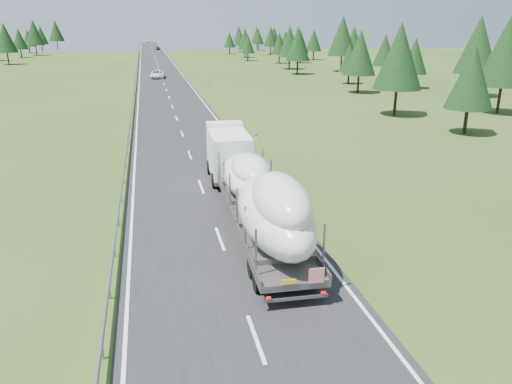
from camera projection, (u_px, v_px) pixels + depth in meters
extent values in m
plane|color=#2D4316|center=(256.00, 339.00, 17.94)|extent=(400.00, 400.00, 0.00)
cube|color=black|center=(161.00, 74.00, 110.51)|extent=(10.00, 400.00, 0.02)
cube|color=slate|center=(136.00, 72.00, 109.26)|extent=(0.08, 400.00, 0.32)
cylinder|color=slate|center=(102.00, 351.00, 16.79)|extent=(0.10, 0.10, 0.60)
cube|color=silver|center=(256.00, 139.00, 46.85)|extent=(0.12, 0.07, 1.00)
cube|color=black|center=(256.00, 135.00, 46.75)|extent=(0.13, 0.08, 0.12)
cube|color=silver|center=(200.00, 81.00, 93.14)|extent=(0.12, 0.07, 1.00)
cube|color=black|center=(200.00, 80.00, 93.04)|extent=(0.13, 0.08, 0.12)
cube|color=silver|center=(181.00, 62.00, 139.42)|extent=(0.12, 0.07, 1.00)
cube|color=black|center=(181.00, 61.00, 139.32)|extent=(0.13, 0.08, 0.12)
cube|color=silver|center=(171.00, 52.00, 185.71)|extent=(0.12, 0.07, 1.00)
cube|color=black|center=(171.00, 51.00, 185.61)|extent=(0.13, 0.08, 0.12)
cube|color=silver|center=(165.00, 47.00, 231.99)|extent=(0.12, 0.07, 1.00)
cube|color=black|center=(165.00, 46.00, 231.89)|extent=(0.13, 0.08, 0.12)
cube|color=silver|center=(162.00, 43.00, 278.28)|extent=(0.12, 0.07, 1.00)
cube|color=black|center=(161.00, 42.00, 278.17)|extent=(0.13, 0.08, 0.12)
cube|color=silver|center=(159.00, 40.00, 324.56)|extent=(0.12, 0.07, 1.00)
cube|color=black|center=(159.00, 39.00, 324.46)|extent=(0.13, 0.08, 0.12)
cylinder|color=slate|center=(203.00, 78.00, 93.12)|extent=(0.08, 0.08, 2.00)
cube|color=silver|center=(203.00, 73.00, 92.80)|extent=(0.05, 0.90, 1.20)
cylinder|color=black|center=(499.00, 97.00, 62.39)|extent=(0.36, 0.36, 4.04)
cone|color=black|center=(507.00, 51.00, 60.59)|extent=(6.28, 6.28, 8.41)
cylinder|color=black|center=(473.00, 83.00, 77.06)|extent=(0.36, 0.36, 4.10)
cone|color=black|center=(478.00, 44.00, 75.23)|extent=(6.38, 6.38, 8.55)
cylinder|color=black|center=(412.00, 80.00, 86.65)|extent=(0.36, 0.36, 2.92)
cone|color=black|center=(415.00, 56.00, 85.35)|extent=(4.54, 4.54, 6.08)
cylinder|color=black|center=(383.00, 71.00, 102.08)|extent=(0.36, 0.36, 3.00)
cone|color=black|center=(385.00, 50.00, 100.74)|extent=(4.67, 4.67, 6.26)
cylinder|color=black|center=(341.00, 62.00, 116.68)|extent=(0.36, 0.36, 4.27)
cone|color=black|center=(342.00, 36.00, 114.78)|extent=(6.63, 6.63, 8.89)
cylinder|color=black|center=(353.00, 61.00, 127.00)|extent=(0.36, 0.36, 3.44)
cone|color=black|center=(354.00, 41.00, 125.47)|extent=(5.35, 5.35, 7.17)
cylinder|color=black|center=(300.00, 57.00, 142.29)|extent=(0.36, 0.36, 3.10)
cone|color=black|center=(300.00, 42.00, 140.91)|extent=(4.83, 4.83, 6.47)
cylinder|color=black|center=(313.00, 55.00, 154.39)|extent=(0.36, 0.36, 3.11)
cone|color=black|center=(314.00, 40.00, 153.00)|extent=(4.85, 4.85, 6.49)
cylinder|color=black|center=(285.00, 52.00, 168.56)|extent=(0.36, 0.36, 2.91)
cone|color=black|center=(285.00, 40.00, 167.26)|extent=(4.52, 4.52, 6.06)
cylinder|color=black|center=(271.00, 50.00, 180.60)|extent=(0.36, 0.36, 3.33)
cone|color=black|center=(271.00, 36.00, 179.11)|extent=(5.18, 5.18, 6.94)
cylinder|color=black|center=(274.00, 48.00, 192.79)|extent=(0.36, 0.36, 3.29)
cone|color=black|center=(274.00, 36.00, 191.32)|extent=(5.12, 5.12, 6.85)
cylinder|color=black|center=(258.00, 47.00, 206.73)|extent=(0.36, 0.36, 2.98)
cone|color=black|center=(258.00, 36.00, 205.41)|extent=(4.64, 4.64, 6.21)
cylinder|color=black|center=(257.00, 45.00, 217.16)|extent=(0.36, 0.36, 3.21)
cone|color=black|center=(257.00, 35.00, 215.73)|extent=(4.99, 4.99, 6.69)
cylinder|color=black|center=(239.00, 44.00, 230.38)|extent=(0.36, 0.36, 3.28)
cone|color=black|center=(239.00, 34.00, 228.91)|extent=(5.11, 5.11, 6.84)
cylinder|color=black|center=(466.00, 119.00, 50.92)|extent=(0.36, 0.36, 3.04)
cone|color=black|center=(472.00, 77.00, 49.56)|extent=(4.72, 4.72, 6.32)
cylinder|color=black|center=(395.00, 100.00, 61.17)|extent=(0.36, 0.36, 3.75)
cone|color=black|center=(399.00, 56.00, 59.49)|extent=(5.83, 5.83, 7.81)
cylinder|color=black|center=(358.00, 82.00, 81.04)|extent=(0.36, 0.36, 3.36)
cone|color=black|center=(360.00, 53.00, 79.54)|extent=(5.23, 5.23, 7.00)
cylinder|color=black|center=(348.00, 77.00, 93.21)|extent=(0.36, 0.36, 2.54)
cone|color=black|center=(350.00, 57.00, 92.08)|extent=(3.94, 3.94, 5.28)
cylinder|color=black|center=(297.00, 66.00, 110.60)|extent=(0.36, 0.36, 3.48)
cone|color=black|center=(298.00, 44.00, 109.05)|extent=(5.41, 5.41, 7.24)
cylinder|color=black|center=(289.00, 62.00, 123.09)|extent=(0.36, 0.36, 3.49)
cone|color=black|center=(290.00, 41.00, 121.54)|extent=(5.44, 5.44, 7.28)
cylinder|color=black|center=(279.00, 58.00, 140.93)|extent=(0.36, 0.36, 2.89)
cone|color=black|center=(279.00, 43.00, 139.65)|extent=(4.49, 4.49, 6.01)
cylinder|color=black|center=(248.00, 56.00, 150.16)|extent=(0.36, 0.36, 2.65)
cone|color=black|center=(248.00, 44.00, 148.98)|extent=(4.12, 4.12, 5.52)
cylinder|color=black|center=(245.00, 52.00, 165.61)|extent=(0.36, 0.36, 3.18)
cone|color=black|center=(245.00, 39.00, 164.19)|extent=(4.95, 4.95, 6.63)
cylinder|color=black|center=(230.00, 50.00, 184.86)|extent=(0.36, 0.36, 2.70)
cone|color=black|center=(229.00, 40.00, 183.65)|extent=(4.19, 4.19, 5.62)
cylinder|color=black|center=(240.00, 48.00, 196.20)|extent=(0.36, 0.36, 2.95)
cone|color=black|center=(240.00, 37.00, 194.89)|extent=(4.59, 4.59, 6.15)
cylinder|color=black|center=(8.00, 58.00, 136.70)|extent=(0.36, 0.36, 3.76)
cone|color=black|center=(5.00, 38.00, 135.02)|extent=(5.84, 5.84, 7.82)
cylinder|color=black|center=(21.00, 53.00, 163.72)|extent=(0.36, 0.36, 3.17)
cone|color=black|center=(19.00, 39.00, 162.31)|extent=(4.93, 4.93, 6.61)
cylinder|color=black|center=(36.00, 49.00, 175.38)|extent=(0.36, 0.36, 4.11)
cone|color=black|center=(34.00, 32.00, 173.55)|extent=(6.39, 6.39, 8.56)
cylinder|color=black|center=(30.00, 49.00, 188.94)|extent=(0.36, 0.36, 2.93)
cone|color=black|center=(28.00, 38.00, 187.63)|extent=(4.56, 4.56, 6.11)
cylinder|color=black|center=(42.00, 47.00, 199.52)|extent=(0.36, 0.36, 3.38)
cone|color=black|center=(41.00, 35.00, 198.01)|extent=(5.26, 5.26, 7.04)
cylinder|color=black|center=(57.00, 45.00, 214.35)|extent=(0.36, 0.36, 4.11)
cone|color=black|center=(56.00, 31.00, 212.52)|extent=(6.40, 6.40, 8.57)
cube|color=white|center=(229.00, 153.00, 35.40)|extent=(2.80, 5.38, 2.97)
cube|color=black|center=(223.00, 138.00, 37.74)|extent=(2.44, 0.15, 1.49)
cube|color=white|center=(224.00, 124.00, 37.04)|extent=(2.69, 1.35, 0.32)
cube|color=#625F5C|center=(232.00, 177.00, 34.88)|extent=(2.74, 3.25, 0.27)
cylinder|color=black|center=(209.00, 167.00, 37.40)|extent=(0.40, 1.07, 1.06)
cylinder|color=black|center=(241.00, 165.00, 37.89)|extent=(0.40, 1.07, 1.06)
cylinder|color=black|center=(215.00, 180.00, 34.26)|extent=(0.40, 1.07, 1.06)
cylinder|color=black|center=(250.00, 178.00, 34.75)|extent=(0.40, 1.07, 1.06)
cube|color=#625F5C|center=(260.00, 218.00, 26.41)|extent=(3.27, 14.92, 0.28)
cube|color=#625F5C|center=(234.00, 216.00, 26.04)|extent=(0.47, 14.85, 0.25)
cube|color=#625F5C|center=(286.00, 212.00, 26.61)|extent=(0.47, 14.85, 0.25)
cube|color=#625F5C|center=(260.00, 252.00, 19.87)|extent=(0.08, 0.08, 2.02)
cube|color=#625F5C|center=(328.00, 246.00, 20.43)|extent=(0.08, 0.08, 2.02)
cube|color=#625F5C|center=(248.00, 228.00, 22.22)|extent=(0.08, 0.08, 2.02)
cube|color=#625F5C|center=(308.00, 223.00, 22.79)|extent=(0.08, 0.08, 2.02)
cube|color=#625F5C|center=(238.00, 208.00, 24.58)|extent=(0.08, 0.08, 2.02)
cube|color=#625F5C|center=(293.00, 204.00, 25.15)|extent=(0.08, 0.08, 2.02)
cube|color=#625F5C|center=(229.00, 192.00, 26.94)|extent=(0.08, 0.08, 2.02)
cube|color=#625F5C|center=(280.00, 189.00, 27.50)|extent=(0.08, 0.08, 2.02)
cube|color=#625F5C|center=(222.00, 179.00, 29.29)|extent=(0.08, 0.08, 2.02)
cube|color=#625F5C|center=(269.00, 176.00, 29.86)|extent=(0.08, 0.08, 2.02)
cube|color=#625F5C|center=(216.00, 167.00, 31.65)|extent=(0.08, 0.08, 2.02)
cube|color=#625F5C|center=(260.00, 165.00, 32.22)|extent=(0.08, 0.08, 2.02)
cylinder|color=black|center=(263.00, 280.00, 21.02)|extent=(0.45, 1.07, 1.06)
cylinder|color=black|center=(315.00, 274.00, 21.48)|extent=(0.45, 1.07, 1.06)
cylinder|color=black|center=(256.00, 266.00, 22.19)|extent=(0.45, 1.07, 1.06)
cylinder|color=black|center=(306.00, 261.00, 22.66)|extent=(0.45, 1.07, 1.06)
cube|color=#625F5C|center=(301.00, 297.00, 19.74)|extent=(2.65, 0.20, 0.13)
cube|color=red|center=(321.00, 275.00, 19.53)|extent=(0.64, 0.06, 0.64)
cube|color=yellow|center=(294.00, 281.00, 19.36)|extent=(0.58, 0.06, 0.19)
cube|color=red|center=(274.00, 298.00, 19.40)|extent=(0.19, 0.07, 0.11)
cube|color=red|center=(328.00, 292.00, 19.85)|extent=(0.19, 0.07, 0.11)
ellipsoid|color=silver|center=(276.00, 214.00, 22.77)|extent=(3.28, 8.47, 2.81)
ellipsoid|color=silver|center=(283.00, 201.00, 21.49)|extent=(2.46, 5.38, 2.25)
ellipsoid|color=silver|center=(246.00, 177.00, 29.57)|extent=(3.04, 7.21, 2.05)
ellipsoid|color=silver|center=(249.00, 169.00, 28.52)|extent=(2.29, 4.58, 1.64)
imported|color=silver|center=(158.00, 74.00, 102.70)|extent=(3.22, 6.17, 1.66)
imported|color=black|center=(158.00, 48.00, 212.75)|extent=(1.87, 3.92, 1.29)
imported|color=navy|center=(148.00, 41.00, 293.76)|extent=(1.76, 4.34, 1.40)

